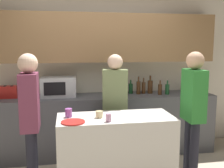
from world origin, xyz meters
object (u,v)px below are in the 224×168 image
(cup_2, at_px, (69,113))
(person_right, at_px, (30,114))
(plate_on_island, at_px, (73,122))
(bottle_3, at_px, (138,87))
(bottle_2, at_px, (131,88))
(person_center, at_px, (115,101))
(bottle_6, at_px, (160,89))
(cup_1, at_px, (109,118))
(bottle_0, at_px, (116,88))
(bottle_4, at_px, (144,88))
(person_left, at_px, (193,106))
(bottle_7, at_px, (167,89))
(cup_0, at_px, (99,114))
(toaster, at_px, (9,92))
(bottle_5, at_px, (150,87))
(microwave, at_px, (59,87))
(potted_plant, at_px, (194,80))
(bottle_1, at_px, (125,87))

(cup_2, bearing_deg, person_right, -166.09)
(plate_on_island, bearing_deg, bottle_3, 49.35)
(bottle_2, relative_size, person_center, 0.14)
(bottle_6, distance_m, cup_1, 1.56)
(bottle_0, distance_m, person_center, 0.61)
(bottle_4, relative_size, person_left, 0.16)
(bottle_7, distance_m, cup_0, 1.59)
(bottle_7, relative_size, cup_2, 2.25)
(toaster, bearing_deg, bottle_6, -3.24)
(bottle_0, bearing_deg, bottle_5, -2.46)
(microwave, height_order, person_center, person_center)
(potted_plant, height_order, bottle_3, potted_plant)
(bottle_0, relative_size, cup_1, 2.71)
(bottle_2, height_order, person_right, person_right)
(bottle_6, bearing_deg, cup_0, -137.69)
(bottle_5, bearing_deg, bottle_0, 177.54)
(bottle_6, relative_size, person_center, 0.15)
(bottle_0, bearing_deg, bottle_2, 4.75)
(bottle_1, distance_m, bottle_4, 0.33)
(plate_on_island, distance_m, person_left, 1.47)
(bottle_5, height_order, cup_0, bottle_5)
(bottle_2, height_order, person_left, person_left)
(bottle_2, bearing_deg, bottle_5, -8.15)
(bottle_1, distance_m, bottle_2, 0.17)
(person_right, bearing_deg, person_center, 117.14)
(microwave, bearing_deg, bottle_5, 0.37)
(cup_1, xyz_separation_m, cup_2, (-0.43, 0.27, 0.01))
(potted_plant, distance_m, bottle_1, 1.20)
(person_center, bearing_deg, cup_2, 46.71)
(potted_plant, xyz_separation_m, cup_2, (-2.09, -1.04, -0.20))
(cup_2, bearing_deg, bottle_1, 47.54)
(potted_plant, xyz_separation_m, bottle_2, (-1.08, 0.05, -0.11))
(potted_plant, xyz_separation_m, plate_on_island, (-2.05, -1.28, -0.24))
(bottle_1, relative_size, bottle_6, 1.37)
(plate_on_island, distance_m, cup_1, 0.39)
(bottle_4, xyz_separation_m, bottle_6, (0.23, -0.14, -0.01))
(bottle_0, distance_m, cup_1, 1.38)
(cup_2, height_order, person_center, person_center)
(toaster, height_order, bottle_1, bottle_1)
(cup_1, distance_m, person_left, 1.09)
(bottle_2, bearing_deg, potted_plant, -2.82)
(bottle_5, bearing_deg, plate_on_island, -134.90)
(bottle_2, distance_m, bottle_5, 0.32)
(cup_0, distance_m, person_right, 0.77)
(microwave, xyz_separation_m, cup_2, (0.14, -1.04, -0.15))
(bottle_7, relative_size, person_right, 0.14)
(bottle_0, xyz_separation_m, cup_1, (-0.33, -1.34, -0.10))
(bottle_1, xyz_separation_m, person_center, (-0.25, -0.49, -0.11))
(cup_0, bearing_deg, bottle_1, 62.99)
(potted_plant, bearing_deg, bottle_7, -166.50)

